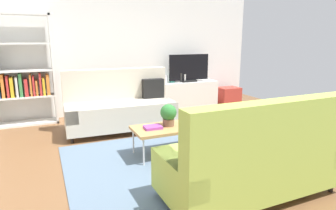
% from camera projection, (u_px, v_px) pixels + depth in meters
% --- Properties ---
extents(ground_plane, '(7.68, 7.68, 0.00)m').
position_uv_depth(ground_plane, '(174.00, 153.00, 4.30)').
color(ground_plane, brown).
extents(wall_far, '(6.40, 0.12, 2.90)m').
position_uv_depth(wall_far, '(122.00, 47.00, 6.48)').
color(wall_far, white).
rests_on(wall_far, ground_plane).
extents(area_rug, '(2.90, 2.20, 0.01)m').
position_uv_depth(area_rug, '(174.00, 159.00, 4.07)').
color(area_rug, slate).
rests_on(area_rug, ground_plane).
extents(couch_beige, '(1.93, 0.91, 1.10)m').
position_uv_depth(couch_beige, '(120.00, 106.00, 5.29)').
color(couch_beige, beige).
rests_on(couch_beige, ground_plane).
extents(couch_green, '(1.91, 0.87, 1.10)m').
position_uv_depth(couch_green, '(253.00, 158.00, 3.01)').
color(couch_green, '#A3BC4C').
rests_on(couch_green, ground_plane).
extents(coffee_table, '(1.10, 0.56, 0.42)m').
position_uv_depth(coffee_table, '(171.00, 128.00, 4.18)').
color(coffee_table, '#B7844C').
rests_on(coffee_table, ground_plane).
extents(tv_console, '(1.40, 0.44, 0.64)m').
position_uv_depth(tv_console, '(188.00, 95.00, 7.01)').
color(tv_console, silver).
rests_on(tv_console, ground_plane).
extents(tv, '(1.00, 0.20, 0.64)m').
position_uv_depth(tv, '(189.00, 68.00, 6.85)').
color(tv, black).
rests_on(tv, tv_console).
extents(bookshelf, '(1.10, 0.36, 2.10)m').
position_uv_depth(bookshelf, '(23.00, 75.00, 5.52)').
color(bookshelf, white).
rests_on(bookshelf, ground_plane).
extents(storage_trunk, '(0.52, 0.40, 0.44)m').
position_uv_depth(storage_trunk, '(229.00, 96.00, 7.37)').
color(storage_trunk, '#B2382D').
rests_on(storage_trunk, ground_plane).
extents(potted_plant, '(0.23, 0.23, 0.32)m').
position_uv_depth(potted_plant, '(168.00, 114.00, 4.16)').
color(potted_plant, brown).
rests_on(potted_plant, coffee_table).
extents(table_book_0, '(0.25, 0.19, 0.04)m').
position_uv_depth(table_book_0, '(153.00, 127.00, 4.07)').
color(table_book_0, purple).
rests_on(table_book_0, coffee_table).
extents(vase_0, '(0.12, 0.12, 0.18)m').
position_uv_depth(vase_0, '(165.00, 79.00, 6.74)').
color(vase_0, silver).
rests_on(vase_0, tv_console).
extents(vase_1, '(0.13, 0.13, 0.19)m').
position_uv_depth(vase_1, '(172.00, 78.00, 6.80)').
color(vase_1, '#33B29E').
rests_on(vase_1, tv_console).
extents(bottle_0, '(0.05, 0.05, 0.21)m').
position_uv_depth(bottle_0, '(181.00, 78.00, 6.79)').
color(bottle_0, '#262626').
rests_on(bottle_0, tv_console).
extents(bottle_1, '(0.05, 0.05, 0.18)m').
position_uv_depth(bottle_1, '(185.00, 78.00, 6.84)').
color(bottle_1, silver).
rests_on(bottle_1, tv_console).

